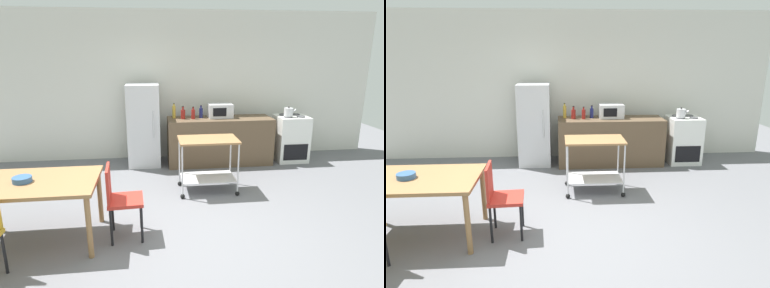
{
  "view_description": "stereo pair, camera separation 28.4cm",
  "coord_description": "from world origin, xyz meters",
  "views": [
    {
      "loc": [
        -0.39,
        -3.5,
        2.14
      ],
      "look_at": [
        0.19,
        1.2,
        0.8
      ],
      "focal_mm": 30.95,
      "sensor_mm": 36.0,
      "label": 1
    },
    {
      "loc": [
        -0.1,
        -3.53,
        2.14
      ],
      "look_at": [
        0.19,
        1.2,
        0.8
      ],
      "focal_mm": 30.95,
      "sensor_mm": 36.0,
      "label": 2
    }
  ],
  "objects": [
    {
      "name": "stove_oven",
      "position": [
        2.35,
        2.62,
        0.45
      ],
      "size": [
        0.6,
        0.61,
        0.92
      ],
      "color": "white",
      "rests_on": "ground_plane"
    },
    {
      "name": "fruit_bowl",
      "position": [
        -1.82,
        0.07,
        0.78
      ],
      "size": [
        0.2,
        0.2,
        0.06
      ],
      "primitive_type": "cylinder",
      "color": "#33598C",
      "rests_on": "dining_table"
    },
    {
      "name": "ground_plane",
      "position": [
        0.0,
        0.0,
        0.0
      ],
      "size": [
        12.0,
        12.0,
        0.0
      ],
      "primitive_type": "plane",
      "color": "slate"
    },
    {
      "name": "bottle_vinegar",
      "position": [
        0.19,
        2.6,
        1.0
      ],
      "size": [
        0.08,
        0.08,
        0.24
      ],
      "color": "maroon",
      "rests_on": "kitchen_counter"
    },
    {
      "name": "dining_table",
      "position": [
        -1.77,
        0.09,
        0.67
      ],
      "size": [
        1.5,
        0.9,
        0.75
      ],
      "color": "olive",
      "rests_on": "ground_plane"
    },
    {
      "name": "bottle_soy_sauce",
      "position": [
        0.38,
        2.58,
        1.0
      ],
      "size": [
        0.07,
        0.07,
        0.23
      ],
      "color": "maroon",
      "rests_on": "kitchen_counter"
    },
    {
      "name": "back_wall",
      "position": [
        0.0,
        3.2,
        1.45
      ],
      "size": [
        8.4,
        0.12,
        2.9
      ],
      "primitive_type": "cube",
      "color": "silver",
      "rests_on": "ground_plane"
    },
    {
      "name": "refrigerator",
      "position": [
        -0.55,
        2.7,
        0.78
      ],
      "size": [
        0.6,
        0.63,
        1.55
      ],
      "color": "silver",
      "rests_on": "ground_plane"
    },
    {
      "name": "kettle",
      "position": [
        2.23,
        2.52,
        1.0
      ],
      "size": [
        0.24,
        0.17,
        0.19
      ],
      "color": "silver",
      "rests_on": "stove_oven"
    },
    {
      "name": "bottle_sesame_oil",
      "position": [
        0.54,
        2.67,
        1.0
      ],
      "size": [
        0.07,
        0.07,
        0.24
      ],
      "color": "navy",
      "rests_on": "kitchen_counter"
    },
    {
      "name": "chair_red",
      "position": [
        -0.79,
        0.07,
        0.52
      ],
      "size": [
        0.42,
        0.42,
        0.89
      ],
      "rotation": [
        0.0,
        0.0,
        1.63
      ],
      "color": "#B72D23",
      "rests_on": "ground_plane"
    },
    {
      "name": "microwave",
      "position": [
        0.92,
        2.68,
        1.03
      ],
      "size": [
        0.46,
        0.35,
        0.26
      ],
      "color": "silver",
      "rests_on": "kitchen_counter"
    },
    {
      "name": "kitchen_counter",
      "position": [
        0.9,
        2.6,
        0.45
      ],
      "size": [
        2.0,
        0.64,
        0.9
      ],
      "primitive_type": "cube",
      "color": "brown",
      "rests_on": "ground_plane"
    },
    {
      "name": "bottle_soda",
      "position": [
        0.03,
        2.69,
        1.02
      ],
      "size": [
        0.06,
        0.06,
        0.29
      ],
      "color": "gold",
      "rests_on": "kitchen_counter"
    },
    {
      "name": "kitchen_cart",
      "position": [
        0.45,
        1.29,
        0.57
      ],
      "size": [
        0.91,
        0.57,
        0.85
      ],
      "color": "olive",
      "rests_on": "ground_plane"
    }
  ]
}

